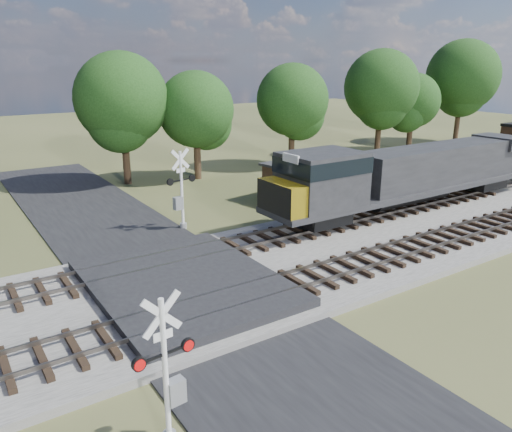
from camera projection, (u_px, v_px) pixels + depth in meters
ground at (190, 297)px, 20.19m from camera, size 160.00×160.00×0.00m
ballast_bed at (359, 242)px, 25.82m from camera, size 140.00×10.00×0.30m
road at (190, 296)px, 20.18m from camera, size 7.00×60.00×0.08m
crossing_panel at (184, 285)px, 20.49m from camera, size 7.00×9.00×0.62m
track_near at (281, 287)px, 20.12m from camera, size 140.00×2.60×0.33m
track_far at (220, 249)px, 24.10m from camera, size 140.00×2.60×0.33m
crossing_signal_near at (169, 383)px, 12.02m from camera, size 1.65×0.37×4.10m
crossing_signal_far at (181, 197)px, 27.73m from camera, size 1.84×0.45×4.58m
equipment_shed at (298, 182)px, 33.72m from camera, size 4.36×4.36×2.58m
treeline at (156, 97)px, 37.49m from camera, size 78.91×10.34×11.52m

